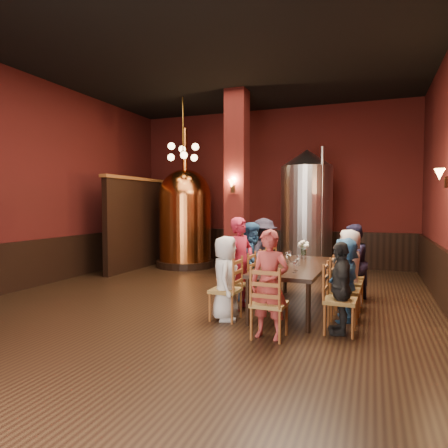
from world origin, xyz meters
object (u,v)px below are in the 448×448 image
at_px(steel_vessel, 306,211).
at_px(rose_vase, 304,246).
at_px(person_2, 253,261).
at_px(copper_kettle, 185,217).
at_px(dining_table, 295,269).
at_px(person_0, 225,278).
at_px(person_1, 241,263).

bearing_deg(steel_vessel, rose_vase, -82.06).
bearing_deg(person_2, steel_vessel, 1.37).
bearing_deg(copper_kettle, dining_table, -42.84).
distance_m(person_0, copper_kettle, 5.32).
bearing_deg(steel_vessel, person_0, -96.03).
distance_m(dining_table, person_2, 0.91).
height_order(person_2, rose_vase, person_2).
height_order(person_1, steel_vessel, steel_vessel).
relative_size(dining_table, person_2, 1.69).
relative_size(dining_table, steel_vessel, 0.77).
bearing_deg(rose_vase, copper_kettle, 144.41).
bearing_deg(person_1, copper_kettle, 57.23).
bearing_deg(dining_table, steel_vessel, 97.90).
xyz_separation_m(person_0, copper_kettle, (-2.85, 4.43, 0.77)).
bearing_deg(copper_kettle, rose_vase, -35.59).
xyz_separation_m(person_0, rose_vase, (0.90, 1.75, 0.34)).
bearing_deg(person_2, rose_vase, -54.97).
distance_m(person_2, copper_kettle, 4.29).
xyz_separation_m(copper_kettle, rose_vase, (3.75, -2.68, -0.43)).
relative_size(person_0, person_1, 0.83).
relative_size(person_0, person_2, 0.89).
relative_size(person_2, copper_kettle, 0.37).
xyz_separation_m(dining_table, rose_vase, (0.02, 0.78, 0.29)).
xyz_separation_m(person_1, person_2, (0.02, 0.66, -0.06)).
bearing_deg(copper_kettle, steel_vessel, 4.14).
bearing_deg(person_0, dining_table, -57.30).
bearing_deg(steel_vessel, person_2, -97.66).
relative_size(dining_table, person_1, 1.57).
bearing_deg(person_2, person_0, -172.86).
distance_m(dining_table, person_0, 1.31).
xyz_separation_m(person_0, person_1, (0.02, 0.67, 0.13)).
bearing_deg(person_2, person_1, -172.86).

